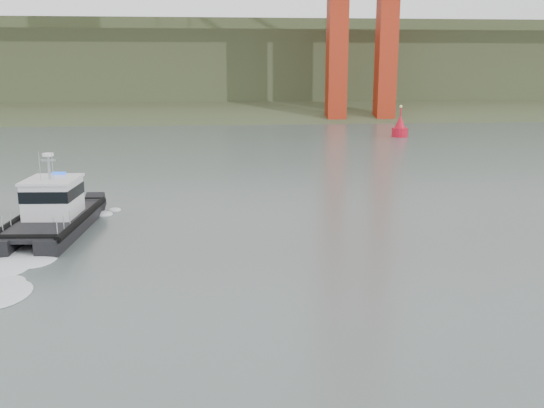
{
  "coord_description": "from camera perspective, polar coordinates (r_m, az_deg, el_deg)",
  "views": [
    {
      "loc": [
        -1.97,
        -22.06,
        9.08
      ],
      "look_at": [
        0.89,
        6.68,
        2.4
      ],
      "focal_mm": 40.0,
      "sensor_mm": 36.0,
      "label": 1
    }
  ],
  "objects": [
    {
      "name": "headlands",
      "position": [
        147.59,
        -5.03,
        12.19
      ],
      "size": [
        500.0,
        105.36,
        27.12
      ],
      "color": "#3B4A2A",
      "rests_on": "ground"
    },
    {
      "name": "ground",
      "position": [
        23.94,
        -0.55,
        -9.27
      ],
      "size": [
        400.0,
        400.0,
        0.0
      ],
      "primitive_type": "plane",
      "color": "#475451",
      "rests_on": "ground"
    },
    {
      "name": "nav_buoy",
      "position": [
        79.65,
        11.95,
        7.01
      ],
      "size": [
        2.04,
        2.04,
        4.25
      ],
      "color": "red",
      "rests_on": "ground"
    },
    {
      "name": "patrol_boat",
      "position": [
        35.47,
        -19.96,
        -0.71
      ],
      "size": [
        4.1,
        9.6,
        4.55
      ],
      "rotation": [
        0.0,
        0.0,
        -0.08
      ],
      "color": "black",
      "rests_on": "ground"
    }
  ]
}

